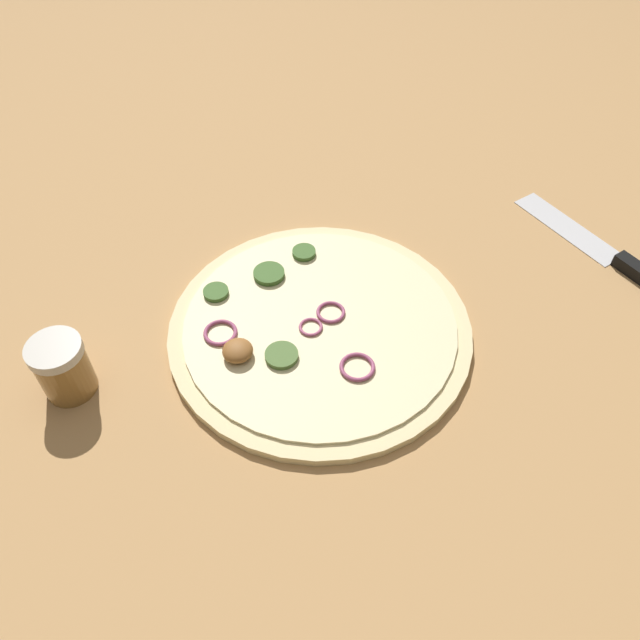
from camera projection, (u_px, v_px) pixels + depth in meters
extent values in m
plane|color=tan|center=(320.00, 331.00, 0.78)|extent=(3.00, 3.00, 0.00)
cylinder|color=beige|center=(320.00, 328.00, 0.78)|extent=(0.38, 0.38, 0.01)
cylinder|color=beige|center=(320.00, 324.00, 0.77)|extent=(0.34, 0.34, 0.00)
torus|color=#934266|center=(331.00, 312.00, 0.78)|extent=(0.04, 0.04, 0.00)
torus|color=#934266|center=(357.00, 367.00, 0.72)|extent=(0.04, 0.04, 0.00)
cylinder|color=#47662D|center=(282.00, 355.00, 0.73)|extent=(0.04, 0.04, 0.01)
torus|color=#A34C70|center=(311.00, 327.00, 0.76)|extent=(0.03, 0.03, 0.00)
cylinder|color=#385B23|center=(269.00, 274.00, 0.82)|extent=(0.04, 0.04, 0.01)
torus|color=#934266|center=(220.00, 333.00, 0.76)|extent=(0.04, 0.04, 0.00)
cylinder|color=#385B23|center=(216.00, 292.00, 0.80)|extent=(0.03, 0.03, 0.01)
ellipsoid|color=brown|center=(238.00, 351.00, 0.73)|extent=(0.04, 0.04, 0.02)
cylinder|color=#385B23|center=(304.00, 252.00, 0.85)|extent=(0.03, 0.03, 0.01)
cube|color=silver|center=(567.00, 228.00, 0.91)|extent=(0.13, 0.17, 0.00)
cylinder|color=olive|center=(65.00, 371.00, 0.70)|extent=(0.06, 0.06, 0.06)
cylinder|color=beige|center=(54.00, 350.00, 0.67)|extent=(0.06, 0.06, 0.01)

